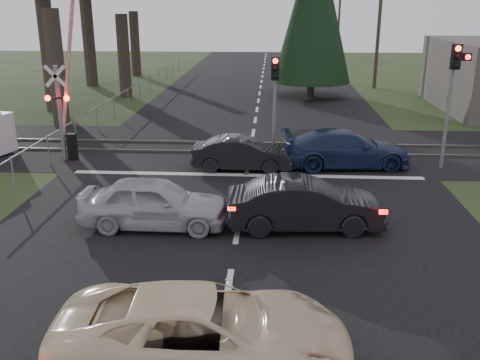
# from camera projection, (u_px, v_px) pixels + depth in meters

# --- Properties ---
(ground) EXTENTS (120.00, 120.00, 0.00)m
(ground) POSITION_uv_depth(u_px,v_px,m) (229.00, 286.00, 12.11)
(ground) COLOR #293618
(ground) RESTS_ON ground
(road) EXTENTS (14.00, 100.00, 0.01)m
(road) POSITION_uv_depth(u_px,v_px,m) (249.00, 161.00, 21.58)
(road) COLOR black
(road) RESTS_ON ground
(rail_corridor) EXTENTS (120.00, 8.00, 0.01)m
(rail_corridor) POSITION_uv_depth(u_px,v_px,m) (251.00, 149.00, 23.47)
(rail_corridor) COLOR black
(rail_corridor) RESTS_ON ground
(stop_line) EXTENTS (13.00, 0.35, 0.00)m
(stop_line) POSITION_uv_depth(u_px,v_px,m) (246.00, 175.00, 19.87)
(stop_line) COLOR silver
(stop_line) RESTS_ON ground
(rail_near) EXTENTS (120.00, 0.12, 0.10)m
(rail_near) POSITION_uv_depth(u_px,v_px,m) (250.00, 152.00, 22.70)
(rail_near) COLOR #59544C
(rail_near) RESTS_ON ground
(rail_far) EXTENTS (120.00, 0.12, 0.10)m
(rail_far) POSITION_uv_depth(u_px,v_px,m) (251.00, 143.00, 24.21)
(rail_far) COLOR #59544C
(rail_far) RESTS_ON ground
(crossing_signal) EXTENTS (1.62, 0.38, 6.96)m
(crossing_signal) POSITION_uv_depth(u_px,v_px,m) (65.00, 110.00, 21.14)
(crossing_signal) COLOR slate
(crossing_signal) RESTS_ON ground
(traffic_signal_right) EXTENTS (0.68, 0.48, 4.70)m
(traffic_signal_right) POSITION_uv_depth(u_px,v_px,m) (454.00, 83.00, 19.59)
(traffic_signal_right) COLOR slate
(traffic_signal_right) RESTS_ON ground
(traffic_signal_center) EXTENTS (0.32, 0.48, 4.10)m
(traffic_signal_center) POSITION_uv_depth(u_px,v_px,m) (275.00, 90.00, 21.27)
(traffic_signal_center) COLOR slate
(traffic_signal_center) RESTS_ON ground
(utility_pole_mid) EXTENTS (1.80, 0.26, 9.00)m
(utility_pole_mid) POSITION_uv_depth(u_px,v_px,m) (379.00, 22.00, 38.53)
(utility_pole_mid) COLOR #4C3D2D
(utility_pole_mid) RESTS_ON ground
(utility_pole_far) EXTENTS (1.80, 0.26, 9.00)m
(utility_pole_far) POSITION_uv_depth(u_px,v_px,m) (339.00, 15.00, 62.20)
(utility_pole_far) COLOR #4C3D2D
(utility_pole_far) RESTS_ON ground
(conifer_tree) EXTENTS (5.20, 5.20, 11.00)m
(conifer_tree) POSITION_uv_depth(u_px,v_px,m) (314.00, 4.00, 34.63)
(conifer_tree) COLOR #473D33
(conifer_tree) RESTS_ON ground
(fence_left) EXTENTS (0.10, 36.00, 1.20)m
(fence_left) POSITION_uv_depth(u_px,v_px,m) (135.00, 104.00, 33.86)
(fence_left) COLOR slate
(fence_left) RESTS_ON ground
(cream_coupe) EXTENTS (5.24, 2.59, 1.43)m
(cream_coupe) POSITION_uv_depth(u_px,v_px,m) (203.00, 332.00, 9.21)
(cream_coupe) COLOR beige
(cream_coupe) RESTS_ON ground
(dark_hatchback) EXTENTS (4.44, 1.83, 1.43)m
(dark_hatchback) POSITION_uv_depth(u_px,v_px,m) (305.00, 205.00, 14.99)
(dark_hatchback) COLOR black
(dark_hatchback) RESTS_ON ground
(silver_car) EXTENTS (4.22, 1.74, 1.43)m
(silver_car) POSITION_uv_depth(u_px,v_px,m) (154.00, 203.00, 15.14)
(silver_car) COLOR #ACAEB4
(silver_car) RESTS_ON ground
(blue_sedan) EXTENTS (5.10, 2.48, 1.43)m
(blue_sedan) POSITION_uv_depth(u_px,v_px,m) (346.00, 149.00, 20.73)
(blue_sedan) COLOR #172546
(blue_sedan) RESTS_ON ground
(dark_car_far) EXTENTS (3.81, 1.37, 1.25)m
(dark_car_far) POSITION_uv_depth(u_px,v_px,m) (242.00, 154.00, 20.38)
(dark_car_far) COLOR black
(dark_car_far) RESTS_ON ground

